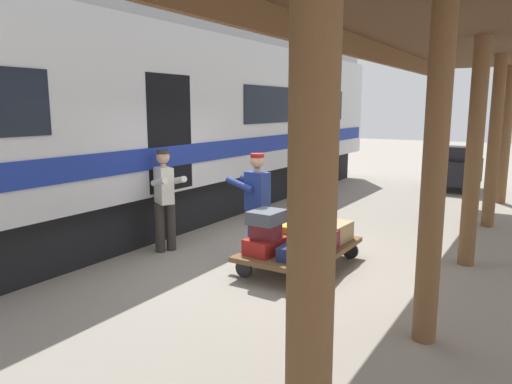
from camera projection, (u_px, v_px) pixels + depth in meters
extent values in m
plane|color=gray|center=(279.00, 262.00, 7.47)|extent=(60.00, 60.00, 0.00)
cylinder|color=brown|center=(506.00, 136.00, 11.82)|extent=(0.24, 0.24, 3.40)
cylinder|color=brown|center=(494.00, 143.00, 9.44)|extent=(0.24, 0.24, 3.40)
cylinder|color=brown|center=(474.00, 155.00, 7.07)|extent=(0.24, 0.24, 3.40)
cylinder|color=brown|center=(434.00, 178.00, 4.69)|extent=(0.24, 0.24, 3.40)
cylinder|color=brown|center=(311.00, 252.00, 2.31)|extent=(0.24, 0.24, 3.40)
cube|color=#4E3520|center=(469.00, 13.00, 5.57)|extent=(3.20, 14.97, 0.16)
cube|color=brown|center=(343.00, 42.00, 6.41)|extent=(0.08, 14.97, 0.30)
cube|color=silver|center=(109.00, 110.00, 8.95)|extent=(3.00, 19.39, 2.90)
cube|color=black|center=(114.00, 209.00, 9.28)|extent=(2.55, 18.42, 0.90)
cube|color=#99999E|center=(104.00, 23.00, 8.68)|extent=(2.76, 19.00, 0.20)
cube|color=navy|center=(171.00, 156.00, 8.31)|extent=(0.03, 19.00, 0.36)
cube|color=black|center=(328.00, 105.00, 13.84)|extent=(0.02, 2.13, 0.84)
cube|color=black|center=(269.00, 105.00, 11.00)|extent=(0.02, 2.13, 0.84)
cube|color=black|center=(168.00, 133.00, 8.27)|extent=(0.12, 1.10, 2.00)
cube|color=brown|center=(300.00, 249.00, 7.18)|extent=(1.24, 2.01, 0.07)
cylinder|color=black|center=(307.00, 282.00, 6.28)|extent=(0.26, 0.05, 0.26)
cylinder|color=black|center=(244.00, 268.00, 6.79)|extent=(0.26, 0.05, 0.26)
cylinder|color=black|center=(350.00, 251.00, 7.63)|extent=(0.26, 0.05, 0.26)
cylinder|color=black|center=(295.00, 242.00, 8.13)|extent=(0.26, 0.05, 0.26)
cube|color=#1E666B|center=(284.00, 238.00, 7.30)|extent=(0.51, 0.50, 0.19)
cube|color=navy|center=(301.00, 252.00, 6.55)|extent=(0.53, 0.58, 0.19)
cube|color=tan|center=(332.00, 232.00, 7.47)|extent=(0.50, 0.63, 0.29)
cube|color=maroon|center=(318.00, 241.00, 7.01)|extent=(0.57, 0.63, 0.26)
cube|color=#AD231E|center=(266.00, 245.00, 6.83)|extent=(0.49, 0.64, 0.22)
cube|color=#CC6B23|center=(300.00, 230.00, 7.76)|extent=(0.54, 0.60, 0.17)
cube|color=maroon|center=(266.00, 231.00, 6.78)|extent=(0.46, 0.45, 0.22)
cube|color=#4C515B|center=(267.00, 217.00, 6.72)|extent=(0.43, 0.51, 0.18)
cube|color=#9EA0A5|center=(301.00, 221.00, 7.71)|extent=(0.43, 0.61, 0.16)
cube|color=gold|center=(282.00, 228.00, 7.26)|extent=(0.44, 0.54, 0.14)
cylinder|color=navy|center=(261.00, 235.00, 7.51)|extent=(0.16, 0.16, 0.82)
cylinder|color=navy|center=(253.00, 237.00, 7.36)|extent=(0.16, 0.16, 0.82)
cube|color=navy|center=(257.00, 191.00, 7.31)|extent=(0.39, 0.28, 0.60)
cylinder|color=tan|center=(257.00, 170.00, 7.26)|extent=(0.09, 0.09, 0.06)
sphere|color=tan|center=(257.00, 161.00, 7.23)|extent=(0.22, 0.22, 0.22)
cylinder|color=#A51919|center=(257.00, 155.00, 7.22)|extent=(0.21, 0.21, 0.06)
cylinder|color=navy|center=(254.00, 182.00, 7.56)|extent=(0.54, 0.19, 0.21)
cylinder|color=navy|center=(240.00, 185.00, 7.32)|extent=(0.54, 0.19, 0.21)
cylinder|color=#332D28|center=(160.00, 228.00, 7.94)|extent=(0.16, 0.16, 0.82)
cylinder|color=#332D28|center=(171.00, 226.00, 8.05)|extent=(0.16, 0.16, 0.82)
cube|color=silver|center=(164.00, 185.00, 7.87)|extent=(0.42, 0.36, 0.60)
cylinder|color=tan|center=(163.00, 166.00, 7.81)|extent=(0.09, 0.09, 0.06)
sphere|color=tan|center=(163.00, 157.00, 7.79)|extent=(0.22, 0.22, 0.22)
cylinder|color=#332D28|center=(163.00, 152.00, 7.77)|extent=(0.21, 0.21, 0.06)
cylinder|color=silver|center=(159.00, 182.00, 7.59)|extent=(0.52, 0.32, 0.21)
cylinder|color=silver|center=(178.00, 180.00, 7.75)|extent=(0.52, 0.32, 0.21)
cube|color=black|center=(456.00, 171.00, 13.93)|extent=(1.27, 1.80, 0.70)
cube|color=black|center=(455.00, 155.00, 13.55)|extent=(0.97, 0.79, 0.50)
cylinder|color=black|center=(468.00, 187.00, 13.26)|extent=(0.12, 0.40, 0.40)
cylinder|color=black|center=(434.00, 185.00, 13.72)|extent=(0.12, 0.40, 0.40)
cylinder|color=black|center=(474.00, 182.00, 14.26)|extent=(0.12, 0.40, 0.40)
cylinder|color=black|center=(443.00, 179.00, 14.73)|extent=(0.12, 0.40, 0.40)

